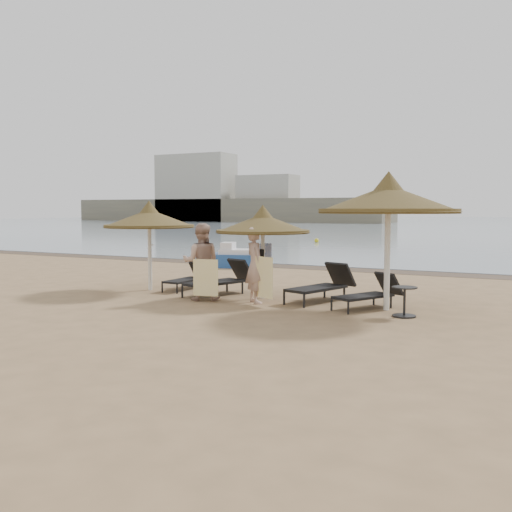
{
  "coord_description": "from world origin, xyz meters",
  "views": [
    {
      "loc": [
        7.03,
        -11.68,
        2.35
      ],
      "look_at": [
        0.45,
        1.2,
        1.14
      ],
      "focal_mm": 40.0,
      "sensor_mm": 36.0,
      "label": 1
    }
  ],
  "objects_px": {
    "palapa_right": "(388,200)",
    "pedal_boat": "(237,258)",
    "lounger_far_left": "(189,277)",
    "palapa_left": "(149,219)",
    "lounger_near_left": "(223,279)",
    "palapa_center": "(263,224)",
    "lounger_near_right": "(324,284)",
    "person_left": "(201,256)",
    "side_table": "(404,303)",
    "person_right": "(255,259)",
    "lounger_far_right": "(371,293)"
  },
  "relations": [
    {
      "from": "palapa_right",
      "to": "pedal_boat",
      "type": "bearing_deg",
      "value": 138.29
    },
    {
      "from": "palapa_right",
      "to": "lounger_far_left",
      "type": "relative_size",
      "value": 1.87
    },
    {
      "from": "palapa_left",
      "to": "lounger_near_left",
      "type": "relative_size",
      "value": 1.17
    },
    {
      "from": "lounger_near_left",
      "to": "palapa_left",
      "type": "bearing_deg",
      "value": -156.48
    },
    {
      "from": "palapa_right",
      "to": "lounger_near_left",
      "type": "distance_m",
      "value": 5.08
    },
    {
      "from": "palapa_center",
      "to": "lounger_near_right",
      "type": "distance_m",
      "value": 2.21
    },
    {
      "from": "palapa_center",
      "to": "person_left",
      "type": "bearing_deg",
      "value": -142.06
    },
    {
      "from": "palapa_right",
      "to": "person_left",
      "type": "xyz_separation_m",
      "value": [
        -4.6,
        -0.72,
        -1.4
      ]
    },
    {
      "from": "palapa_left",
      "to": "palapa_center",
      "type": "height_order",
      "value": "palapa_left"
    },
    {
      "from": "side_table",
      "to": "pedal_boat",
      "type": "relative_size",
      "value": 0.27
    },
    {
      "from": "palapa_right",
      "to": "lounger_near_left",
      "type": "xyz_separation_m",
      "value": [
        -4.6,
        0.36,
        -2.12
      ]
    },
    {
      "from": "person_left",
      "to": "person_right",
      "type": "height_order",
      "value": "person_left"
    },
    {
      "from": "person_right",
      "to": "pedal_boat",
      "type": "distance_m",
      "value": 8.81
    },
    {
      "from": "person_right",
      "to": "lounger_far_right",
      "type": "bearing_deg",
      "value": -127.32
    },
    {
      "from": "person_left",
      "to": "person_right",
      "type": "bearing_deg",
      "value": 163.05
    },
    {
      "from": "palapa_right",
      "to": "lounger_far_right",
      "type": "xyz_separation_m",
      "value": [
        -0.39,
        0.09,
        -2.18
      ]
    },
    {
      "from": "lounger_near_right",
      "to": "person_right",
      "type": "xyz_separation_m",
      "value": [
        -1.4,
        -1.08,
        0.67
      ]
    },
    {
      "from": "palapa_left",
      "to": "pedal_boat",
      "type": "distance_m",
      "value": 7.07
    },
    {
      "from": "lounger_far_left",
      "to": "pedal_boat",
      "type": "distance_m",
      "value": 6.39
    },
    {
      "from": "lounger_near_right",
      "to": "person_left",
      "type": "relative_size",
      "value": 0.97
    },
    {
      "from": "lounger_far_right",
      "to": "pedal_boat",
      "type": "xyz_separation_m",
      "value": [
        -7.41,
        6.86,
        -0.0
      ]
    },
    {
      "from": "lounger_near_left",
      "to": "pedal_boat",
      "type": "xyz_separation_m",
      "value": [
        -3.2,
        6.59,
        -0.06
      ]
    },
    {
      "from": "palapa_left",
      "to": "person_right",
      "type": "relative_size",
      "value": 1.19
    },
    {
      "from": "palapa_left",
      "to": "side_table",
      "type": "distance_m",
      "value": 7.68
    },
    {
      "from": "lounger_near_right",
      "to": "pedal_boat",
      "type": "xyz_separation_m",
      "value": [
        -6.04,
        6.37,
        -0.06
      ]
    },
    {
      "from": "lounger_far_left",
      "to": "side_table",
      "type": "height_order",
      "value": "lounger_far_left"
    },
    {
      "from": "pedal_boat",
      "to": "side_table",
      "type": "bearing_deg",
      "value": -59.82
    },
    {
      "from": "lounger_near_left",
      "to": "lounger_far_right",
      "type": "xyz_separation_m",
      "value": [
        4.21,
        -0.28,
        -0.06
      ]
    },
    {
      "from": "pedal_boat",
      "to": "lounger_near_left",
      "type": "bearing_deg",
      "value": -81.7
    },
    {
      "from": "lounger_near_right",
      "to": "person_left",
      "type": "bearing_deg",
      "value": -137.4
    },
    {
      "from": "lounger_near_left",
      "to": "lounger_far_left",
      "type": "bearing_deg",
      "value": -179.9
    },
    {
      "from": "palapa_center",
      "to": "lounger_far_left",
      "type": "distance_m",
      "value": 3.17
    },
    {
      "from": "lounger_near_right",
      "to": "lounger_far_right",
      "type": "relative_size",
      "value": 1.18
    },
    {
      "from": "lounger_near_left",
      "to": "pedal_boat",
      "type": "height_order",
      "value": "pedal_boat"
    },
    {
      "from": "palapa_right",
      "to": "lounger_far_left",
      "type": "height_order",
      "value": "palapa_right"
    },
    {
      "from": "person_right",
      "to": "person_left",
      "type": "bearing_deg",
      "value": 49.51
    },
    {
      "from": "person_right",
      "to": "pedal_boat",
      "type": "relative_size",
      "value": 0.91
    },
    {
      "from": "palapa_right",
      "to": "side_table",
      "type": "relative_size",
      "value": 4.91
    },
    {
      "from": "pedal_boat",
      "to": "person_right",
      "type": "bearing_deg",
      "value": -75.66
    },
    {
      "from": "lounger_far_left",
      "to": "lounger_near_right",
      "type": "bearing_deg",
      "value": -1.34
    },
    {
      "from": "palapa_center",
      "to": "lounger_far_left",
      "type": "bearing_deg",
      "value": 168.4
    },
    {
      "from": "palapa_center",
      "to": "side_table",
      "type": "height_order",
      "value": "palapa_center"
    },
    {
      "from": "lounger_near_left",
      "to": "side_table",
      "type": "distance_m",
      "value": 5.25
    },
    {
      "from": "palapa_center",
      "to": "person_right",
      "type": "height_order",
      "value": "palapa_center"
    },
    {
      "from": "person_left",
      "to": "palapa_left",
      "type": "bearing_deg",
      "value": -46.44
    },
    {
      "from": "palapa_center",
      "to": "side_table",
      "type": "distance_m",
      "value": 4.3
    },
    {
      "from": "palapa_center",
      "to": "lounger_far_right",
      "type": "distance_m",
      "value": 3.34
    },
    {
      "from": "palapa_left",
      "to": "pedal_boat",
      "type": "xyz_separation_m",
      "value": [
        -0.91,
        6.81,
        -1.68
      ]
    },
    {
      "from": "lounger_near_right",
      "to": "lounger_near_left",
      "type": "bearing_deg",
      "value": -157.67
    },
    {
      "from": "person_left",
      "to": "person_right",
      "type": "relative_size",
      "value": 1.04
    }
  ]
}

